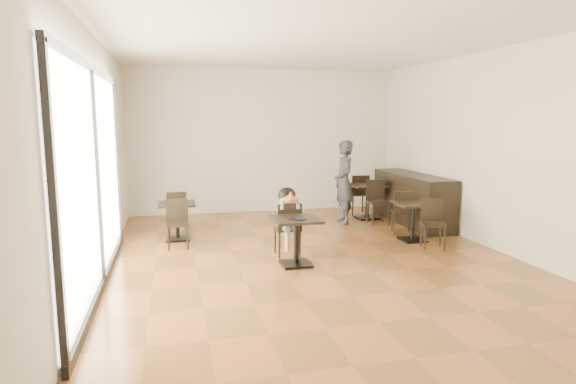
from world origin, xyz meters
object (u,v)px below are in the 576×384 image
object	(u,v)px
cafe_table_mid	(413,222)
chair_mid_b	(433,224)
child	(287,222)
cafe_table_left	(177,221)
child_chair	(287,229)
chair_left_a	(177,212)
cafe_table_back	(367,201)
chair_mid_a	(402,212)
chair_back_a	(358,194)
adult_patron	(344,182)
chair_left_b	(178,224)
chair_back_b	(378,202)
child_table	(296,242)

from	to	relation	value
cafe_table_mid	chair_mid_b	size ratio (longest dim) A/B	0.83
child	cafe_table_left	size ratio (longest dim) A/B	1.61
child_chair	chair_left_a	xyz separation A→B (m)	(-1.65, 1.92, -0.02)
child_chair	cafe_table_mid	size ratio (longest dim) A/B	1.26
cafe_table_left	cafe_table_back	world-z (taller)	cafe_table_back
chair_mid_a	cafe_table_back	bearing A→B (deg)	-67.81
chair_back_a	adult_patron	bearing A→B (deg)	56.12
chair_left_b	chair_back_b	world-z (taller)	chair_back_b
chair_mid_b	cafe_table_left	bearing A→B (deg)	176.92
child	chair_left_b	xyz separation A→B (m)	(-1.65, 0.82, -0.13)
chair_mid_b	chair_back_a	xyz separation A→B (m)	(-0.10, 3.05, 0.04)
chair_left_a	chair_back_b	distance (m)	3.95
child_table	cafe_table_mid	distance (m)	2.50
cafe_table_mid	chair_left_a	world-z (taller)	chair_left_a
chair_mid_a	chair_back_a	xyz separation A→B (m)	(-0.10, 1.95, 0.04)
chair_left_a	chair_back_b	world-z (taller)	chair_back_b
cafe_table_mid	cafe_table_left	bearing A→B (deg)	165.73
child_chair	chair_left_a	world-z (taller)	child_chair
cafe_table_back	chair_back_a	world-z (taller)	chair_back_a
child_table	chair_left_b	distance (m)	2.14
child_chair	child	xyz separation A→B (m)	(0.00, 0.00, 0.11)
child	cafe_table_back	size ratio (longest dim) A/B	1.44
cafe_table_back	chair_mid_b	distance (m)	2.50
chair_mid_a	chair_left_b	size ratio (longest dim) A/B	1.02
cafe_table_back	cafe_table_mid	bearing A→B (deg)	-89.09
chair_mid_a	chair_left_b	bearing A→B (deg)	19.27
chair_left_a	chair_left_b	size ratio (longest dim) A/B	1.00
adult_patron	chair_back_b	size ratio (longest dim) A/B	1.90
child_table	chair_back_b	xyz separation A→B (m)	(2.30, 2.30, 0.09)
chair_mid_a	chair_back_b	size ratio (longest dim) A/B	0.91
chair_mid_b	chair_back_b	bearing A→B (deg)	110.86
cafe_table_mid	chair_mid_a	distance (m)	0.56
chair_mid_a	chair_back_b	distance (m)	0.85
cafe_table_mid	chair_left_b	world-z (taller)	chair_left_b
chair_mid_b	chair_back_b	world-z (taller)	chair_back_b
cafe_table_mid	chair_back_a	bearing A→B (deg)	90.59
child	cafe_table_back	world-z (taller)	child
cafe_table_left	chair_back_a	size ratio (longest dim) A/B	0.75
child	chair_left_b	world-z (taller)	child
chair_left_a	child_chair	bearing A→B (deg)	130.84
cafe_table_back	chair_left_a	bearing A→B (deg)	-174.42
child_table	cafe_table_left	xyz separation A→B (m)	(-1.65, 1.92, -0.02)
chair_mid_b	chair_mid_a	bearing A→B (deg)	108.01
chair_left_b	child_chair	bearing A→B (deg)	-26.23
chair_mid_b	chair_back_b	xyz separation A→B (m)	(-0.10, 1.95, 0.04)
chair_mid_a	chair_left_a	xyz separation A→B (m)	(-4.05, 1.01, -0.01)
child_table	chair_mid_b	xyz separation A→B (m)	(2.40, 0.36, 0.05)
child	chair_left_b	size ratio (longest dim) A/B	1.34
child	cafe_table_mid	size ratio (longest dim) A/B	1.58
cafe_table_mid	chair_left_a	bearing A→B (deg)	158.56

